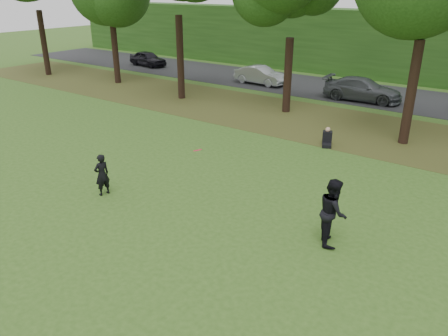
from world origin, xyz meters
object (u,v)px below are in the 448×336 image
at_px(player_right, 333,212).
at_px(seated_person, 327,139).
at_px(player_left, 102,175).
at_px(frisbee, 198,150).

relative_size(player_right, seated_person, 2.34).
bearing_deg(seated_person, player_right, -89.53).
bearing_deg(seated_person, player_left, -138.23).
xyz_separation_m(player_left, frisbee, (3.36, 1.12, 1.30)).
relative_size(frisbee, seated_person, 0.38).
bearing_deg(frisbee, player_left, -161.53).
height_order(frisbee, seated_person, frisbee).
distance_m(player_right, frisbee, 4.44).
bearing_deg(seated_person, frisbee, -119.79).
xyz_separation_m(player_left, seated_person, (4.18, 9.31, -0.43)).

